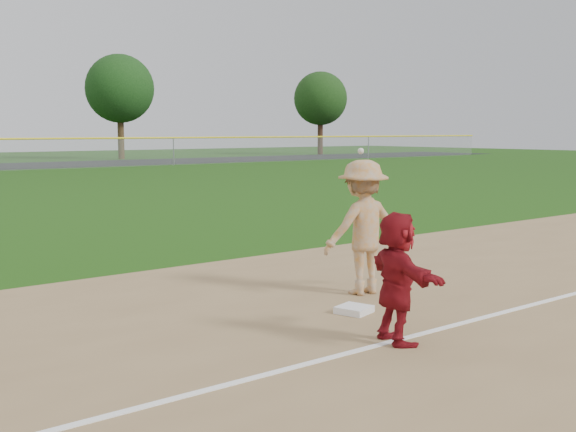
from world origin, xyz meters
TOP-DOWN VIEW (x-y plane):
  - ground at (0.00, 0.00)m, footprint 160.00×160.00m
  - foul_line at (0.00, -0.80)m, footprint 60.00×0.10m
  - first_base at (0.35, 0.48)m, footprint 0.52×0.52m
  - base_runner at (-0.22, -0.84)m, footprint 0.89×1.52m
  - first_base_play at (1.30, 1.29)m, footprint 1.47×1.18m
  - tree_3 at (22.00, 52.80)m, footprint 6.00×6.00m
  - tree_4 at (44.00, 51.20)m, footprint 5.60×5.60m

SIDE VIEW (x-z plane):
  - ground at x=0.00m, z-range 0.00..0.00m
  - foul_line at x=0.00m, z-range 0.02..0.03m
  - first_base at x=0.35m, z-range 0.02..0.11m
  - base_runner at x=-0.22m, z-range 0.02..1.59m
  - first_base_play at x=1.30m, z-range -0.08..2.18m
  - tree_4 at x=44.00m, z-range 1.51..10.18m
  - tree_3 at x=22.00m, z-range 1.57..10.76m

